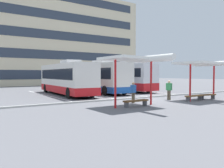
% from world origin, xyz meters
% --- Properties ---
extents(ground_plane, '(160.00, 160.00, 0.00)m').
position_xyz_m(ground_plane, '(0.00, 0.00, 0.00)').
color(ground_plane, slate).
extents(terminal_building, '(43.79, 12.81, 21.74)m').
position_xyz_m(terminal_building, '(0.03, 34.70, 9.50)').
color(terminal_building, beige).
rests_on(terminal_building, ground).
extents(coach_bus_0, '(3.04, 11.29, 3.58)m').
position_xyz_m(coach_bus_0, '(-3.99, 8.56, 1.66)').
color(coach_bus_0, silver).
rests_on(coach_bus_0, ground).
extents(coach_bus_1, '(2.67, 10.94, 3.73)m').
position_xyz_m(coach_bus_1, '(0.08, 9.13, 1.76)').
color(coach_bus_1, silver).
rests_on(coach_bus_1, ground).
extents(coach_bus_2, '(3.25, 11.05, 3.75)m').
position_xyz_m(coach_bus_2, '(4.04, 9.79, 1.73)').
color(coach_bus_2, silver).
rests_on(coach_bus_2, ground).
extents(lane_stripe_0, '(0.16, 14.00, 0.01)m').
position_xyz_m(lane_stripe_0, '(-6.03, 9.04, 0.00)').
color(lane_stripe_0, white).
rests_on(lane_stripe_0, ground).
extents(lane_stripe_1, '(0.16, 14.00, 0.01)m').
position_xyz_m(lane_stripe_1, '(-2.01, 9.04, 0.00)').
color(lane_stripe_1, white).
rests_on(lane_stripe_1, ground).
extents(lane_stripe_2, '(0.16, 14.00, 0.01)m').
position_xyz_m(lane_stripe_2, '(2.01, 9.04, 0.00)').
color(lane_stripe_2, white).
rests_on(lane_stripe_2, ground).
extents(lane_stripe_3, '(0.16, 14.00, 0.01)m').
position_xyz_m(lane_stripe_3, '(6.03, 9.04, 0.00)').
color(lane_stripe_3, white).
rests_on(lane_stripe_3, ground).
extents(waiting_shelter_0, '(4.07, 4.95, 3.31)m').
position_xyz_m(waiting_shelter_0, '(-3.63, -2.69, 3.08)').
color(waiting_shelter_0, red).
rests_on(waiting_shelter_0, ground).
extents(bench_0, '(1.93, 0.47, 0.45)m').
position_xyz_m(bench_0, '(-3.63, -2.60, 0.34)').
color(bench_0, brown).
rests_on(bench_0, ground).
extents(waiting_shelter_1, '(4.20, 4.97, 3.18)m').
position_xyz_m(waiting_shelter_1, '(3.43, -2.99, 2.96)').
color(waiting_shelter_1, red).
rests_on(waiting_shelter_1, ground).
extents(bench_1, '(1.91, 0.48, 0.45)m').
position_xyz_m(bench_1, '(2.53, -2.57, 0.34)').
color(bench_1, brown).
rests_on(bench_1, ground).
extents(bench_2, '(1.71, 0.59, 0.45)m').
position_xyz_m(bench_2, '(4.33, -2.60, 0.34)').
color(bench_2, brown).
rests_on(bench_2, ground).
extents(platform_kerb, '(44.00, 0.24, 0.12)m').
position_xyz_m(platform_kerb, '(0.00, 1.36, 0.06)').
color(platform_kerb, '#ADADA8').
rests_on(platform_kerb, ground).
extents(waiting_passenger_0, '(0.34, 0.51, 1.64)m').
position_xyz_m(waiting_passenger_0, '(1.31, -0.99, 0.94)').
color(waiting_passenger_0, brown).
rests_on(waiting_passenger_0, ground).
extents(waiting_passenger_1, '(0.48, 0.30, 1.56)m').
position_xyz_m(waiting_passenger_1, '(-2.48, -0.90, 0.89)').
color(waiting_passenger_1, brown).
rests_on(waiting_passenger_1, ground).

